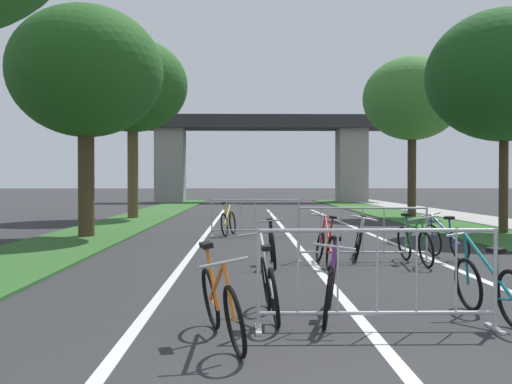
# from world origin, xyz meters

# --- Properties ---
(grass_verge_left) EXTENTS (2.57, 53.20, 0.05)m
(grass_verge_left) POSITION_xyz_m (-5.69, 21.76, 0.03)
(grass_verge_left) COLOR #2D5B26
(grass_verge_left) RESTS_ON ground
(grass_verge_right) EXTENTS (2.57, 53.20, 0.05)m
(grass_verge_right) POSITION_xyz_m (5.69, 21.76, 0.03)
(grass_verge_right) COLOR #2D5B26
(grass_verge_right) RESTS_ON ground
(sidewalk_path_right) EXTENTS (2.35, 53.20, 0.08)m
(sidewalk_path_right) POSITION_xyz_m (8.15, 21.76, 0.04)
(sidewalk_path_right) COLOR #9E9B93
(sidewalk_path_right) RESTS_ON ground
(lane_stripe_center) EXTENTS (0.14, 30.78, 0.01)m
(lane_stripe_center) POSITION_xyz_m (0.00, 15.39, 0.00)
(lane_stripe_center) COLOR silver
(lane_stripe_center) RESTS_ON ground
(lane_stripe_right_lane) EXTENTS (0.14, 30.78, 0.01)m
(lane_stripe_right_lane) POSITION_xyz_m (2.42, 15.39, 0.00)
(lane_stripe_right_lane) COLOR silver
(lane_stripe_right_lane) RESTS_ON ground
(lane_stripe_left_lane) EXTENTS (0.14, 30.78, 0.01)m
(lane_stripe_left_lane) POSITION_xyz_m (-2.42, 15.39, 0.00)
(lane_stripe_left_lane) COLOR silver
(lane_stripe_left_lane) RESTS_ON ground
(overpass_bridge) EXTENTS (20.40, 3.36, 6.61)m
(overpass_bridge) POSITION_xyz_m (0.00, 43.97, 4.58)
(overpass_bridge) COLOR #2D2D30
(overpass_bridge) RESTS_ON ground
(tree_left_pine_near) EXTENTS (4.22, 4.22, 6.35)m
(tree_left_pine_near) POSITION_xyz_m (-5.63, 13.74, 4.53)
(tree_left_pine_near) COLOR #4C3823
(tree_left_pine_near) RESTS_ON ground
(tree_left_oak_near) EXTENTS (4.56, 4.56, 7.50)m
(tree_left_oak_near) POSITION_xyz_m (-5.94, 22.45, 5.53)
(tree_left_oak_near) COLOR brown
(tree_left_oak_near) RESTS_ON ground
(tree_right_cypress_far) EXTENTS (4.54, 4.54, 6.58)m
(tree_right_cypress_far) POSITION_xyz_m (6.32, 14.68, 4.65)
(tree_right_cypress_far) COLOR #3D2D1E
(tree_right_cypress_far) RESTS_ON ground
(tree_right_oak_mid) EXTENTS (4.21, 4.21, 6.92)m
(tree_right_oak_mid) POSITION_xyz_m (5.91, 23.00, 5.10)
(tree_right_oak_mid) COLOR #3D2D1E
(tree_right_oak_mid) RESTS_ON ground
(crowd_barrier_nearest) EXTENTS (2.51, 0.45, 1.05)m
(crowd_barrier_nearest) POSITION_xyz_m (0.08, 3.14, 0.52)
(crowd_barrier_nearest) COLOR #ADADB2
(crowd_barrier_nearest) RESTS_ON ground
(crowd_barrier_second) EXTENTS (2.52, 0.54, 1.05)m
(crowd_barrier_second) POSITION_xyz_m (0.99, 8.57, 0.52)
(crowd_barrier_second) COLOR #ADADB2
(crowd_barrier_second) RESTS_ON ground
(crowd_barrier_third) EXTENTS (2.51, 0.45, 1.05)m
(crowd_barrier_third) POSITION_xyz_m (-0.98, 14.01, 0.52)
(crowd_barrier_third) COLOR #ADADB2
(crowd_barrier_third) RESTS_ON ground
(bicycle_green_0) EXTENTS (0.51, 1.75, 0.94)m
(bicycle_green_0) POSITION_xyz_m (1.87, 8.18, 0.38)
(bicycle_green_0) COLOR black
(bicycle_green_0) RESTS_ON ground
(bicycle_yellow_1) EXTENTS (0.48, 1.61, 0.96)m
(bicycle_yellow_1) POSITION_xyz_m (-1.75, 14.39, 0.37)
(bicycle_yellow_1) COLOR black
(bicycle_yellow_1) RESTS_ON ground
(bicycle_teal_2) EXTENTS (0.52, 1.59, 0.97)m
(bicycle_teal_2) POSITION_xyz_m (1.42, 3.57, 0.36)
(bicycle_teal_2) COLOR black
(bicycle_teal_2) RESTS_ON ground
(bicycle_red_3) EXTENTS (0.53, 1.68, 0.93)m
(bicycle_red_3) POSITION_xyz_m (0.20, 8.04, 0.35)
(bicycle_red_3) COLOR black
(bicycle_red_3) RESTS_ON ground
(bicycle_silver_4) EXTENTS (0.52, 1.61, 0.97)m
(bicycle_silver_4) POSITION_xyz_m (-1.00, 3.73, 0.36)
(bicycle_silver_4) COLOR black
(bicycle_silver_4) RESTS_ON ground
(bicycle_black_5) EXTENTS (0.47, 1.71, 0.88)m
(bicycle_black_5) POSITION_xyz_m (-0.78, 8.10, 0.36)
(bicycle_black_5) COLOR black
(bicycle_black_5) RESTS_ON ground
(bicycle_purple_6) EXTENTS (0.47, 1.74, 0.91)m
(bicycle_purple_6) POSITION_xyz_m (-0.31, 3.73, 0.37)
(bicycle_purple_6) COLOR black
(bicycle_purple_6) RESTS_ON ground
(bicycle_orange_7) EXTENTS (0.57, 1.71, 0.94)m
(bicycle_orange_7) POSITION_xyz_m (-1.51, 2.67, 0.37)
(bicycle_orange_7) COLOR black
(bicycle_orange_7) RESTS_ON ground
(bicycle_blue_8) EXTENTS (0.63, 1.66, 0.91)m
(bicycle_blue_8) POSITION_xyz_m (2.71, 8.92, 0.37)
(bicycle_blue_8) COLOR black
(bicycle_blue_8) RESTS_ON ground
(bicycle_white_9) EXTENTS (0.50, 1.66, 0.89)m
(bicycle_white_9) POSITION_xyz_m (1.02, 9.15, 0.35)
(bicycle_white_9) COLOR black
(bicycle_white_9) RESTS_ON ground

